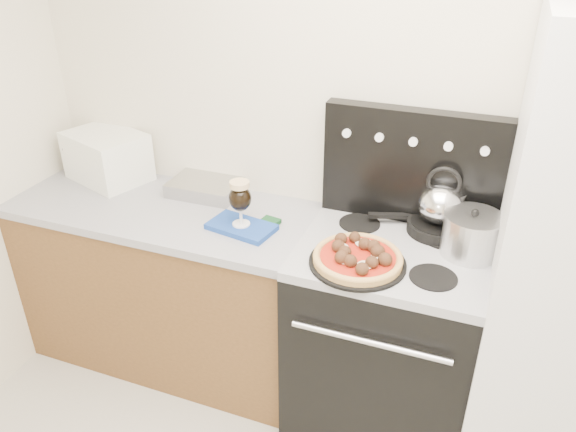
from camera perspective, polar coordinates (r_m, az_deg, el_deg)
The scene contains 15 objects.
room_shell at distance 1.44m, azimuth 1.67°, elevation -9.12°, with size 3.52×3.01×2.52m.
base_cabinet at distance 2.96m, azimuth -11.69°, elevation -7.03°, with size 1.45×0.60×0.86m, color brown.
countertop at distance 2.73m, azimuth -12.61°, elevation 0.67°, with size 1.48×0.63×0.04m, color #A0A0A9.
stove_body at distance 2.60m, azimuth 9.70°, elevation -12.28°, with size 0.76×0.65×0.88m, color black.
cooktop at distance 2.33m, azimuth 10.62°, elevation -3.71°, with size 0.76×0.65×0.04m, color #ADADB2.
backguard at distance 2.45m, azimuth 12.46°, elevation 4.91°, with size 0.76×0.08×0.50m, color black.
toaster_oven at distance 3.02m, azimuth -17.88°, elevation 5.79°, with size 0.39×0.29×0.24m, color white.
foil_sheet at distance 2.78m, azimuth -8.35°, elevation 2.95°, with size 0.33×0.25×0.07m, color silver.
oven_mitt at distance 2.46m, azimuth -4.75°, elevation -1.12°, with size 0.29×0.17×0.02m, color #1B429E.
beer_glass at distance 2.40m, azimuth -4.87°, elevation 1.32°, with size 0.10×0.10×0.21m, color black, non-canonical shape.
pizza_pan at distance 2.20m, azimuth 7.06°, elevation -4.73°, with size 0.38×0.38×0.01m, color black.
pizza at distance 2.18m, azimuth 7.11°, elevation -4.06°, with size 0.35×0.35×0.05m, color tan, non-canonical shape.
skillet at distance 2.47m, azimuth 14.94°, elevation -1.10°, with size 0.26×0.26×0.05m, color black.
tea_kettle at distance 2.41m, azimuth 15.32°, elevation 1.58°, with size 0.19×0.19×0.21m, color silver, non-canonical shape.
stock_pot at distance 2.32m, azimuth 18.10°, elevation -1.92°, with size 0.22×0.22×0.16m, color silver.
Camera 1 is at (0.36, -0.78, 2.14)m, focal length 35.00 mm.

